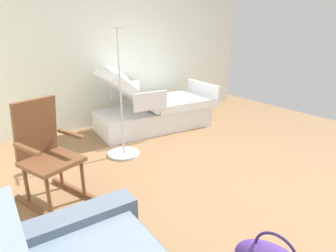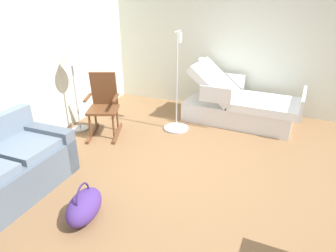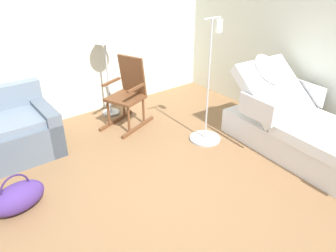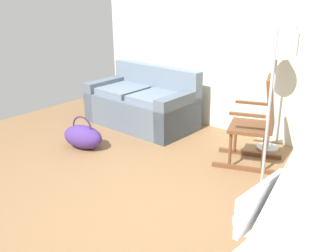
% 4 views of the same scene
% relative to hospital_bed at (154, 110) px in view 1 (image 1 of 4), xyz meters
% --- Properties ---
extents(ground_plane, '(6.52, 6.52, 0.00)m').
position_rel_hospital_bed_xyz_m(ground_plane, '(-1.84, 0.21, -0.32)').
color(ground_plane, olive).
extents(side_wall, '(0.10, 5.42, 2.70)m').
position_rel_hospital_bed_xyz_m(side_wall, '(0.72, 0.21, 1.03)').
color(side_wall, silver).
rests_on(side_wall, ground).
extents(hospital_bed, '(1.12, 2.12, 1.18)m').
position_rel_hospital_bed_xyz_m(hospital_bed, '(0.00, 0.00, 0.00)').
color(hospital_bed, silver).
rests_on(hospital_bed, ground).
extents(rocking_chair, '(0.88, 0.71, 1.05)m').
position_rel_hospital_bed_xyz_m(rocking_chair, '(-1.32, 2.05, 0.19)').
color(rocking_chair, brown).
rests_on(rocking_chair, ground).
extents(iv_pole, '(0.44, 0.44, 1.69)m').
position_rel_hospital_bed_xyz_m(iv_pole, '(-0.73, 0.96, -0.07)').
color(iv_pole, '#B2B5BA').
rests_on(iv_pole, ground).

